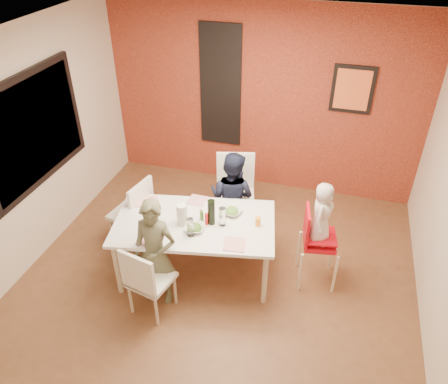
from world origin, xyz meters
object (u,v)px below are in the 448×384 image
(chair_near, at_px, (146,279))
(high_chair, at_px, (315,239))
(chair_left, at_px, (135,210))
(chair_far, at_px, (235,189))
(paper_towel_roll, at_px, (182,215))
(dining_table, at_px, (195,227))
(wine_bottle, at_px, (211,212))
(toddler, at_px, (322,214))
(child_far, at_px, (232,197))
(child_near, at_px, (155,253))

(chair_near, bearing_deg, high_chair, -135.16)
(chair_near, xyz_separation_m, chair_left, (-0.59, 1.01, 0.04))
(chair_far, distance_m, high_chair, 1.33)
(chair_near, distance_m, chair_left, 1.17)
(high_chair, height_order, paper_towel_roll, paper_towel_roll)
(dining_table, height_order, wine_bottle, wine_bottle)
(toddler, xyz_separation_m, wine_bottle, (-1.16, -0.23, -0.06))
(chair_far, bearing_deg, chair_near, -120.35)
(dining_table, height_order, chair_near, chair_near)
(high_chair, distance_m, paper_towel_roll, 1.50)
(chair_far, height_order, chair_left, chair_far)
(chair_near, xyz_separation_m, high_chair, (1.60, 0.99, 0.09))
(dining_table, distance_m, paper_towel_roll, 0.24)
(chair_near, relative_size, paper_towel_roll, 3.47)
(child_far, height_order, paper_towel_roll, child_far)
(chair_far, xyz_separation_m, toddler, (1.14, -0.72, 0.36))
(dining_table, bearing_deg, chair_left, 162.97)
(wine_bottle, distance_m, paper_towel_roll, 0.32)
(chair_near, height_order, toddler, toddler)
(chair_far, distance_m, paper_towel_roll, 1.14)
(chair_far, xyz_separation_m, paper_towel_roll, (-0.33, -1.05, 0.28))
(high_chair, bearing_deg, paper_towel_roll, 92.40)
(child_near, relative_size, toddler, 1.76)
(child_far, bearing_deg, chair_left, 34.85)
(chair_near, height_order, chair_far, chair_far)
(child_near, bearing_deg, chair_left, 126.26)
(chair_far, relative_size, paper_towel_roll, 4.10)
(high_chair, bearing_deg, wine_bottle, 90.73)
(toddler, bearing_deg, chair_near, 130.10)
(dining_table, xyz_separation_m, chair_far, (0.21, 0.98, -0.09))
(chair_far, xyz_separation_m, high_chair, (1.11, -0.73, 0.00))
(chair_left, bearing_deg, dining_table, 84.43)
(chair_near, relative_size, child_far, 0.71)
(child_near, height_order, paper_towel_roll, child_near)
(chair_near, height_order, child_far, child_far)
(chair_far, xyz_separation_m, wine_bottle, (-0.02, -0.95, 0.30))
(chair_far, height_order, high_chair, chair_far)
(child_far, bearing_deg, high_chair, 168.27)
(child_near, bearing_deg, chair_near, -96.50)
(wine_bottle, xyz_separation_m, paper_towel_roll, (-0.30, -0.10, -0.02))
(chair_left, height_order, toddler, toddler)
(wine_bottle, bearing_deg, high_chair, 10.91)
(chair_near, distance_m, wine_bottle, 0.99)
(chair_near, xyz_separation_m, child_near, (0.02, 0.24, 0.15))
(child_far, xyz_separation_m, wine_bottle, (-0.05, -0.70, 0.26))
(chair_far, height_order, wine_bottle, chair_far)
(child_near, bearing_deg, high_chair, 23.34)
(dining_table, distance_m, wine_bottle, 0.29)
(chair_left, bearing_deg, toddler, 101.29)
(dining_table, distance_m, child_near, 0.57)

